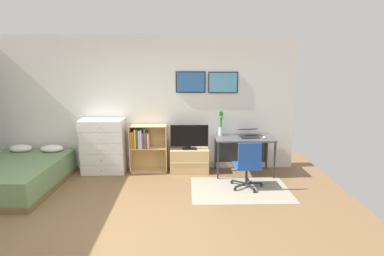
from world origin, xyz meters
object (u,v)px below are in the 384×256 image
(laptop, at_px, (249,133))
(bamboo_vase, at_px, (221,122))
(bed, at_px, (18,175))
(computer_mouse, at_px, (264,137))
(office_chair, at_px, (248,164))
(tv_stand, at_px, (189,160))
(desk, at_px, (243,143))
(television, at_px, (189,137))
(bookshelf, at_px, (145,144))
(dresser, at_px, (103,146))

(laptop, bearing_deg, bamboo_vase, 161.39)
(bed, bearing_deg, computer_mouse, 9.62)
(bed, distance_m, computer_mouse, 4.54)
(bamboo_vase, bearing_deg, office_chair, -69.40)
(bamboo_vase, bearing_deg, tv_stand, -173.48)
(laptop, bearing_deg, tv_stand, 171.47)
(desk, xyz_separation_m, bamboo_vase, (-0.44, 0.11, 0.40))
(television, bearing_deg, bookshelf, 175.32)
(bookshelf, bearing_deg, office_chair, -27.13)
(television, bearing_deg, tv_stand, 90.00)
(television, height_order, computer_mouse, television)
(dresser, height_order, computer_mouse, dresser)
(television, bearing_deg, bed, -165.86)
(computer_mouse, bearing_deg, bookshelf, 173.98)
(desk, distance_m, office_chair, 0.89)
(laptop, height_order, bamboo_vase, bamboo_vase)
(dresser, height_order, laptop, dresser)
(bookshelf, relative_size, computer_mouse, 9.17)
(television, bearing_deg, bamboo_vase, 8.52)
(computer_mouse, bearing_deg, desk, 157.48)
(computer_mouse, bearing_deg, bamboo_vase, 161.90)
(bed, height_order, desk, desk)
(tv_stand, bearing_deg, desk, -2.13)
(laptop, bearing_deg, bed, -176.27)
(tv_stand, distance_m, computer_mouse, 1.55)
(office_chair, distance_m, computer_mouse, 0.90)
(bed, relative_size, dresser, 1.85)
(bookshelf, xyz_separation_m, bamboo_vase, (1.51, 0.02, 0.45))
(bookshelf, relative_size, desk, 0.84)
(bookshelf, bearing_deg, bamboo_vase, 0.82)
(bed, bearing_deg, bookshelf, 23.43)
(dresser, bearing_deg, desk, -0.51)
(bed, height_order, dresser, dresser)
(desk, bearing_deg, computer_mouse, -22.52)
(bookshelf, bearing_deg, dresser, -175.45)
(office_chair, xyz_separation_m, laptop, (0.17, 0.87, 0.35))
(bed, xyz_separation_m, tv_stand, (3.03, 0.78, 0.00))
(bed, xyz_separation_m, bookshelf, (2.14, 0.83, 0.32))
(television, distance_m, laptop, 1.17)
(dresser, xyz_separation_m, bookshelf, (0.82, 0.07, 0.02))
(dresser, bearing_deg, laptop, -0.62)
(bookshelf, height_order, desk, bookshelf)
(office_chair, bearing_deg, bookshelf, 151.43)
(television, bearing_deg, desk, -0.94)
(laptop, bearing_deg, television, 172.56)
(television, relative_size, desk, 0.66)
(bookshelf, height_order, tv_stand, bookshelf)
(dresser, relative_size, office_chair, 1.27)
(office_chair, bearing_deg, computer_mouse, 56.64)
(bed, distance_m, laptop, 4.30)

